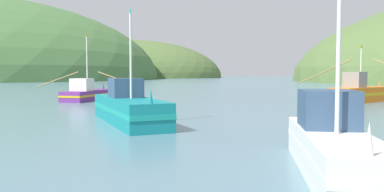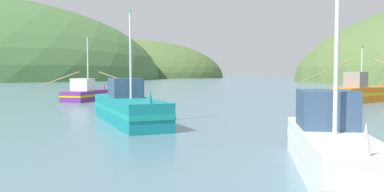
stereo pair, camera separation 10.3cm
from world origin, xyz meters
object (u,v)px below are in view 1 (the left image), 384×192
Objects in this scene: fishing_boat_purple at (87,93)px; fishing_boat_teal at (128,108)px; fishing_boat_orange at (360,93)px; fishing_boat_white at (332,144)px.

fishing_boat_teal is at bearing -145.34° from fishing_boat_purple.
fishing_boat_purple is 27.34m from fishing_boat_orange.
fishing_boat_white is at bearing -153.79° from fishing_boat_orange.
fishing_boat_purple is at bearing 178.55° from fishing_boat_teal.
fishing_boat_white is 0.78× the size of fishing_boat_teal.
fishing_boat_orange is at bearing 163.62° from fishing_boat_white.
fishing_boat_purple is 1.12× the size of fishing_boat_orange.
fishing_boat_orange is 1.15× the size of fishing_boat_teal.
fishing_boat_purple is at bearing -145.37° from fishing_boat_white.
fishing_boat_teal is at bearing 178.61° from fishing_boat_orange.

